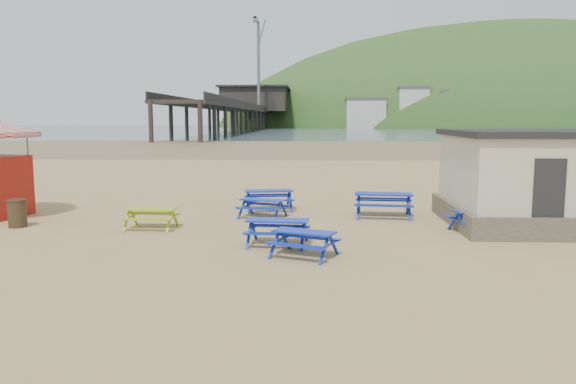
{
  "coord_description": "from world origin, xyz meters",
  "views": [
    {
      "loc": [
        2.21,
        -17.73,
        3.53
      ],
      "look_at": [
        1.38,
        1.5,
        1.0
      ],
      "focal_mm": 35.0,
      "sensor_mm": 36.0,
      "label": 1
    }
  ],
  "objects_px": {
    "litter_bin": "(17,213)",
    "picnic_table_yellow": "(151,218)",
    "picnic_table_blue_a": "(263,208)",
    "amenity_block": "(564,178)",
    "picnic_table_blue_b": "(269,200)"
  },
  "relations": [
    {
      "from": "picnic_table_blue_b",
      "to": "litter_bin",
      "type": "relative_size",
      "value": 2.25
    },
    {
      "from": "picnic_table_yellow",
      "to": "litter_bin",
      "type": "bearing_deg",
      "value": -178.88
    },
    {
      "from": "picnic_table_yellow",
      "to": "amenity_block",
      "type": "relative_size",
      "value": 0.22
    },
    {
      "from": "litter_bin",
      "to": "picnic_table_yellow",
      "type": "bearing_deg",
      "value": -0.82
    },
    {
      "from": "litter_bin",
      "to": "amenity_block",
      "type": "relative_size",
      "value": 0.12
    },
    {
      "from": "picnic_table_blue_a",
      "to": "amenity_block",
      "type": "bearing_deg",
      "value": 12.27
    },
    {
      "from": "picnic_table_blue_a",
      "to": "picnic_table_blue_b",
      "type": "relative_size",
      "value": 0.92
    },
    {
      "from": "litter_bin",
      "to": "amenity_block",
      "type": "xyz_separation_m",
      "value": [
        17.9,
        1.07,
        1.1
      ]
    },
    {
      "from": "amenity_block",
      "to": "picnic_table_blue_a",
      "type": "bearing_deg",
      "value": 174.01
    },
    {
      "from": "picnic_table_yellow",
      "to": "amenity_block",
      "type": "height_order",
      "value": "amenity_block"
    },
    {
      "from": "picnic_table_blue_a",
      "to": "picnic_table_yellow",
      "type": "bearing_deg",
      "value": -129.06
    },
    {
      "from": "picnic_table_blue_a",
      "to": "picnic_table_yellow",
      "type": "xyz_separation_m",
      "value": [
        -3.42,
        -2.19,
        0.0
      ]
    },
    {
      "from": "picnic_table_blue_a",
      "to": "picnic_table_yellow",
      "type": "relative_size",
      "value": 1.16
    },
    {
      "from": "litter_bin",
      "to": "amenity_block",
      "type": "height_order",
      "value": "amenity_block"
    },
    {
      "from": "picnic_table_blue_a",
      "to": "amenity_block",
      "type": "relative_size",
      "value": 0.26
    }
  ]
}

